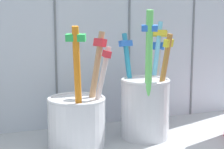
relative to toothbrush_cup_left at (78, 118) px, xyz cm
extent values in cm
cube|color=silver|center=(5.22, 10.12, 16.47)|extent=(64.00, 2.00, 45.00)
cube|color=slate|center=(-1.18, 9.02, 16.47)|extent=(0.30, 0.20, 45.00)
cube|color=slate|center=(11.62, 9.02, 16.47)|extent=(0.30, 0.20, 45.00)
cube|color=slate|center=(24.42, 9.02, 16.47)|extent=(0.30, 0.20, 45.00)
cylinder|color=white|center=(-0.12, 0.10, -0.63)|extent=(8.15, 8.15, 6.80)
torus|color=silver|center=(-0.12, 0.10, 2.76)|extent=(8.25, 8.25, 0.50)
cylinder|color=orange|center=(-0.72, -3.31, 4.67)|extent=(2.18, 3.25, 16.72)
cube|color=green|center=(-1.13, -4.14, 11.55)|extent=(2.62, 1.91, 1.00)
cylinder|color=silver|center=(2.73, -1.12, 3.24)|extent=(3.79, 1.23, 13.91)
cube|color=#E5333F|center=(3.94, -1.29, 9.09)|extent=(1.33, 2.25, 1.09)
cylinder|color=tan|center=(2.58, 0.58, 4.23)|extent=(4.19, 2.40, 15.90)
cube|color=#E5333F|center=(3.74, 1.05, 10.53)|extent=(1.75, 2.21, 1.28)
cylinder|color=silver|center=(10.56, 0.10, 0.39)|extent=(7.30, 7.30, 8.84)
torus|color=silver|center=(10.56, 0.10, 4.81)|extent=(7.44, 7.44, 0.50)
cylinder|color=beige|center=(14.32, 4.08, 3.95)|extent=(4.82, 5.85, 15.51)
cube|color=blue|center=(15.52, 5.64, 9.47)|extent=(2.08, 1.94, 1.30)
cylinder|color=#70CFF7|center=(13.70, 3.41, 4.90)|extent=(5.23, 5.27, 17.32)
cube|color=yellow|center=(15.28, 5.00, 11.61)|extent=(2.58, 2.57, 1.18)
cylinder|color=#B77437|center=(12.19, -1.92, 4.09)|extent=(2.48, 3.19, 15.57)
cube|color=yellow|center=(12.74, -2.75, 10.50)|extent=(2.04, 1.73, 1.18)
cylinder|color=#6BDF69|center=(9.45, -3.20, 5.71)|extent=(2.17, 3.42, 18.81)
cube|color=blue|center=(9.12, -3.98, 12.65)|extent=(2.33, 1.69, 0.92)
cylinder|color=teal|center=(9.22, 2.82, 4.02)|extent=(1.81, 3.96, 15.47)
cube|color=blue|center=(8.90, 3.96, 10.14)|extent=(2.37, 1.47, 1.03)
camera|label=1|loc=(-11.65, -46.40, 13.56)|focal=55.63mm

